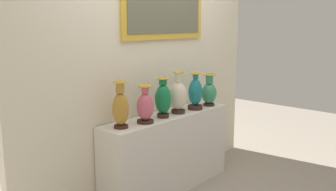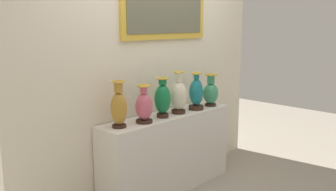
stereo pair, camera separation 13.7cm
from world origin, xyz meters
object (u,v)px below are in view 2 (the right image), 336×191
(vase_rose, at_px, (144,106))
(vase_jade, at_px, (211,92))
(vase_emerald, at_px, (163,99))
(vase_teal, at_px, (196,93))
(vase_ivory, at_px, (179,96))
(vase_ochre, at_px, (119,107))

(vase_rose, height_order, vase_jade, vase_jade)
(vase_rose, height_order, vase_emerald, vase_emerald)
(vase_rose, distance_m, vase_teal, 0.74)
(vase_teal, bearing_deg, vase_jade, -1.41)
(vase_ivory, bearing_deg, vase_rose, -178.03)
(vase_emerald, distance_m, vase_jade, 0.73)
(vase_ochre, relative_size, vase_teal, 1.04)
(vase_teal, bearing_deg, vase_ochre, 177.29)
(vase_rose, distance_m, vase_emerald, 0.26)
(vase_emerald, height_order, vase_ivory, vase_ivory)
(vase_emerald, bearing_deg, vase_ochre, 176.84)
(vase_rose, relative_size, vase_ivory, 0.83)
(vase_ochre, xyz_separation_m, vase_rose, (0.26, -0.04, -0.03))
(vase_rose, xyz_separation_m, vase_jade, (0.99, -0.01, 0.00))
(vase_ochre, bearing_deg, vase_ivory, -1.85)
(vase_ivory, bearing_deg, vase_ochre, 178.15)
(vase_teal, bearing_deg, vase_emerald, 177.76)
(vase_rose, relative_size, vase_teal, 0.90)
(vase_ochre, relative_size, vase_jade, 1.15)
(vase_ochre, distance_m, vase_ivory, 0.75)
(vase_teal, distance_m, vase_jade, 0.24)
(vase_ivory, bearing_deg, vase_jade, -3.39)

